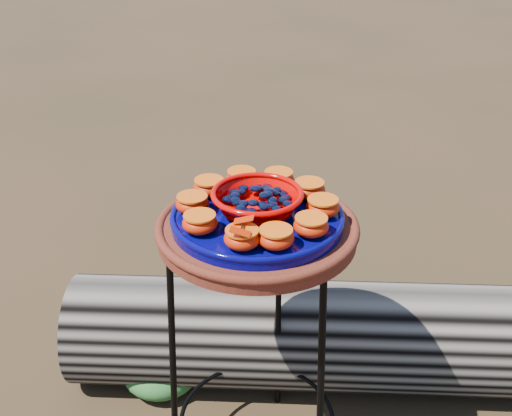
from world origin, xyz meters
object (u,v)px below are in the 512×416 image
(plant_stand, at_px, (257,359))
(cobalt_plate, at_px, (257,219))
(driftwood_log, at_px, (364,336))
(red_bowl, at_px, (257,203))
(terracotta_saucer, at_px, (257,231))

(plant_stand, bearing_deg, cobalt_plate, 0.00)
(driftwood_log, bearing_deg, cobalt_plate, -120.07)
(plant_stand, distance_m, red_bowl, 0.44)
(plant_stand, height_order, terracotta_saucer, terracotta_saucer)
(cobalt_plate, bearing_deg, red_bowl, 0.00)
(plant_stand, distance_m, terracotta_saucer, 0.37)
(driftwood_log, bearing_deg, terracotta_saucer, -120.07)
(cobalt_plate, distance_m, red_bowl, 0.04)
(red_bowl, xyz_separation_m, driftwood_log, (0.23, 0.39, -0.62))
(driftwood_log, bearing_deg, plant_stand, -120.07)
(cobalt_plate, relative_size, red_bowl, 2.00)
(cobalt_plate, xyz_separation_m, red_bowl, (0.00, 0.00, 0.04))
(terracotta_saucer, bearing_deg, cobalt_plate, 0.00)
(terracotta_saucer, height_order, cobalt_plate, cobalt_plate)
(plant_stand, relative_size, cobalt_plate, 1.87)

